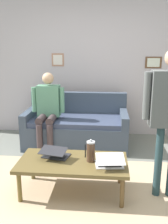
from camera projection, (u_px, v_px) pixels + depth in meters
ground_plane at (81, 192)px, 3.05m from camera, size 7.68×7.68×0.00m
area_rug at (72, 196)px, 2.96m from camera, size 2.94×2.00×0.01m
back_wall at (93, 65)px, 4.82m from camera, size 7.04×0.11×2.70m
couch at (77, 127)px, 4.47m from camera, size 1.75×0.87×0.88m
coffee_table at (73, 164)px, 2.96m from camera, size 1.27×0.64×0.40m
laptop_left at (110, 163)px, 2.81m from camera, size 0.34×0.32×0.14m
laptop_center at (55, 154)px, 3.03m from camera, size 0.36×0.34×0.13m
french_press at (91, 151)px, 2.92m from camera, size 0.12×0.10×0.27m
person_seated at (48, 107)px, 4.18m from camera, size 0.55×0.51×1.28m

